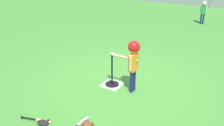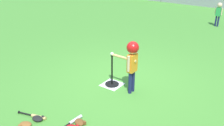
% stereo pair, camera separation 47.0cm
% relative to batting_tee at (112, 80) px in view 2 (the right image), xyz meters
% --- Properties ---
extents(ground_plane, '(60.00, 60.00, 0.00)m').
position_rel_batting_tee_xyz_m(ground_plane, '(0.10, 0.25, -0.12)').
color(ground_plane, '#478C33').
extents(home_plate, '(0.44, 0.44, 0.01)m').
position_rel_batting_tee_xyz_m(home_plate, '(0.00, -0.00, -0.12)').
color(home_plate, white).
rests_on(home_plate, ground_plane).
extents(batting_tee, '(0.32, 0.32, 0.73)m').
position_rel_batting_tee_xyz_m(batting_tee, '(0.00, 0.00, 0.00)').
color(batting_tee, black).
rests_on(batting_tee, ground_plane).
extents(baseball_on_tee, '(0.07, 0.07, 0.07)m').
position_rel_batting_tee_xyz_m(baseball_on_tee, '(0.00, -0.00, 0.65)').
color(baseball_on_tee, white).
rests_on(baseball_on_tee, batting_tee).
extents(batter_child, '(0.64, 0.33, 1.17)m').
position_rel_batting_tee_xyz_m(batter_child, '(0.53, -0.02, 0.71)').
color(batter_child, '#191E4C').
rests_on(batter_child, ground_plane).
extents(fielder_deep_right, '(0.29, 0.20, 0.98)m').
position_rel_batting_tee_xyz_m(fielder_deep_right, '(0.55, 6.66, 0.51)').
color(fielder_deep_right, '#191E4C').
rests_on(fielder_deep_right, ground_plane).
extents(spare_bat_silver, '(0.09, 0.59, 0.06)m').
position_rel_batting_tee_xyz_m(spare_bat_silver, '(0.27, -1.55, -0.09)').
color(spare_bat_silver, silver).
rests_on(spare_bat_silver, ground_plane).
extents(spare_bat_wood, '(0.60, 0.22, 0.06)m').
position_rel_batting_tee_xyz_m(spare_bat_wood, '(-0.39, -1.85, -0.09)').
color(spare_bat_wood, '#DBB266').
rests_on(spare_bat_wood, ground_plane).
extents(glove_by_plate, '(0.27, 0.24, 0.07)m').
position_rel_batting_tee_xyz_m(glove_by_plate, '(0.39, -1.51, -0.09)').
color(glove_by_plate, brown).
rests_on(glove_by_plate, ground_plane).
extents(glove_near_bats, '(0.27, 0.24, 0.07)m').
position_rel_batting_tee_xyz_m(glove_near_bats, '(-0.34, -2.12, -0.09)').
color(glove_near_bats, brown).
rests_on(glove_near_bats, ground_plane).
extents(glove_outfield_drop, '(0.23, 0.19, 0.07)m').
position_rel_batting_tee_xyz_m(glove_outfield_drop, '(-0.30, -1.88, -0.09)').
color(glove_outfield_drop, black).
rests_on(glove_outfield_drop, ground_plane).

